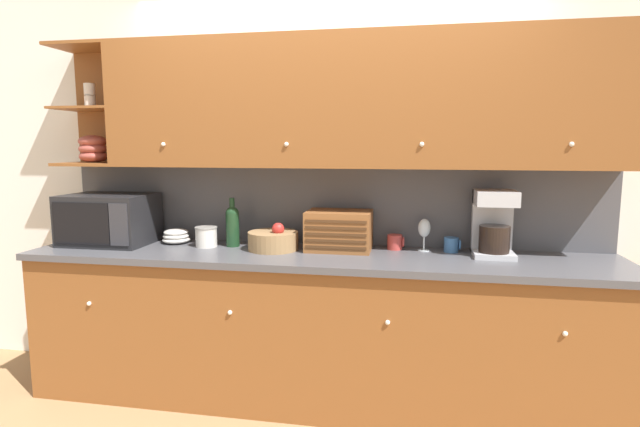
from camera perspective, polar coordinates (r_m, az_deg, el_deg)
ground_plane at (r=3.58m, az=0.66°, el=-18.09°), size 24.00×24.00×0.00m
wall_back at (r=3.26m, az=0.78°, el=3.17°), size 5.90×0.06×2.60m
counter_unit at (r=3.12m, az=-0.32°, el=-12.88°), size 3.52×0.65×0.92m
backsplash_panel at (r=3.24m, az=0.67°, el=0.94°), size 3.50×0.01×0.51m
upper_cabinets at (r=3.04m, az=3.28°, el=12.52°), size 3.50×0.35×0.77m
microwave at (r=3.53m, az=-22.94°, el=-0.59°), size 0.54×0.41×0.32m
bowl_stack_on_counter at (r=3.42m, az=-16.12°, el=-2.51°), size 0.18×0.18×0.09m
storage_canister at (r=3.25m, az=-12.87°, el=-2.60°), size 0.14×0.14×0.13m
wine_bottle at (r=3.22m, az=-9.97°, el=-1.23°), size 0.08×0.08×0.31m
fruit_basket at (r=3.09m, az=-5.35°, el=-3.06°), size 0.31×0.31×0.17m
bread_box at (r=3.07m, az=2.21°, el=-1.95°), size 0.39×0.29×0.24m
mug at (r=3.13m, az=8.60°, el=-3.24°), size 0.10×0.09×0.09m
wine_glass at (r=3.10m, az=11.83°, el=-1.76°), size 0.08×0.08×0.20m
mug_blue_second at (r=3.12m, az=14.82°, el=-3.47°), size 0.10×0.09×0.09m
coffee_maker at (r=3.06m, az=19.25°, el=-1.05°), size 0.23×0.23×0.38m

